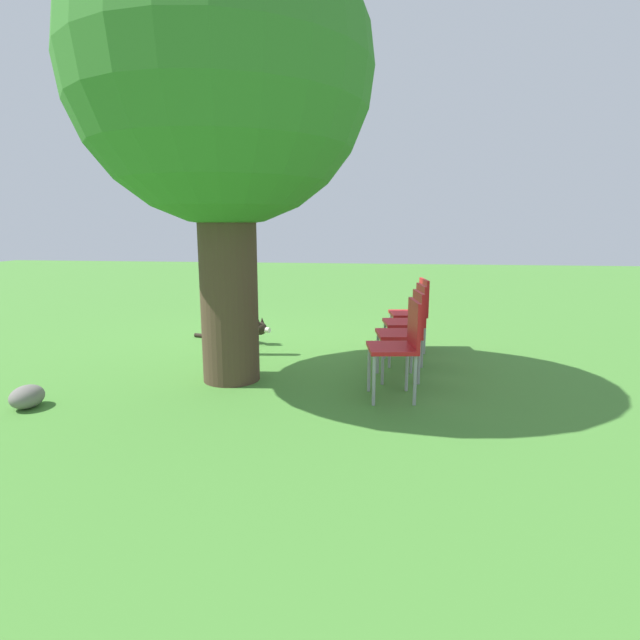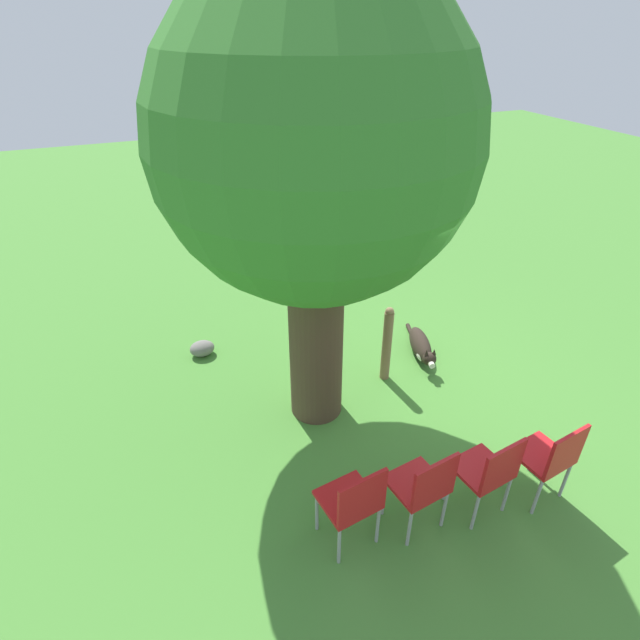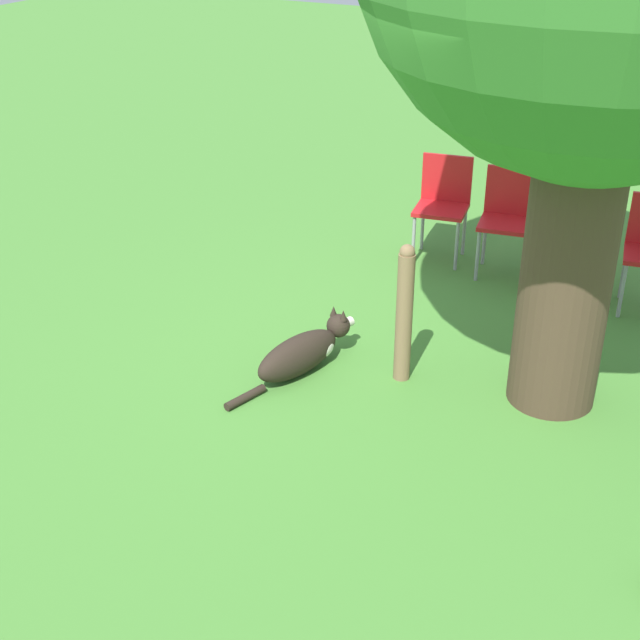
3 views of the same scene
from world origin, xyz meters
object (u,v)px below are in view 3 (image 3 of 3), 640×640
at_px(red_chair_1, 508,213).
at_px(fence_post, 404,313).
at_px(dog, 304,352).
at_px(red_chair_0, 443,200).
at_px(red_chair_2, 579,228).

bearing_deg(red_chair_1, fence_post, -11.59).
height_order(dog, red_chair_1, red_chair_1).
bearing_deg(red_chair_0, red_chair_1, 74.91).
distance_m(fence_post, red_chair_0, 2.17).
height_order(red_chair_0, red_chair_2, same).
bearing_deg(red_chair_2, fence_post, -28.41).
relative_size(dog, red_chair_0, 1.31).
height_order(fence_post, red_chair_0, fence_post).
relative_size(fence_post, red_chair_2, 1.11).
distance_m(fence_post, red_chair_1, 2.04).
bearing_deg(red_chair_1, dog, -27.08).
bearing_deg(dog, fence_post, -54.81).
xyz_separation_m(dog, red_chair_1, (-2.25, 0.77, 0.39)).
height_order(dog, fence_post, fence_post).
bearing_deg(fence_post, dog, -71.72).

